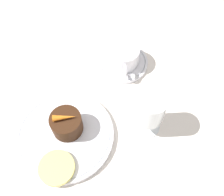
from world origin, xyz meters
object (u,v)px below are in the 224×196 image
at_px(dinner_plate, 65,135).
at_px(coffee_cup, 123,55).
at_px(dessert_cake, 67,124).
at_px(wine_glass, 150,111).
at_px(fork, 83,77).

height_order(dinner_plate, coffee_cup, coffee_cup).
height_order(coffee_cup, dessert_cake, dessert_cake).
bearing_deg(wine_glass, dessert_cake, -90.35).
relative_size(dinner_plate, wine_glass, 1.80).
xyz_separation_m(dinner_plate, fork, (-0.16, 0.04, -0.01)).
xyz_separation_m(dinner_plate, coffee_cup, (-0.20, 0.15, 0.03)).
bearing_deg(fork, wine_glass, 44.45).
height_order(dinner_plate, wine_glass, wine_glass).
bearing_deg(coffee_cup, dinner_plate, -37.43).
bearing_deg(coffee_cup, dessert_cake, -37.79).
xyz_separation_m(coffee_cup, fork, (0.04, -0.11, -0.03)).
distance_m(wine_glass, dessert_cake, 0.18).
bearing_deg(coffee_cup, fork, -71.07).
relative_size(wine_glass, dessert_cake, 1.77).
bearing_deg(dinner_plate, fork, 165.03).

